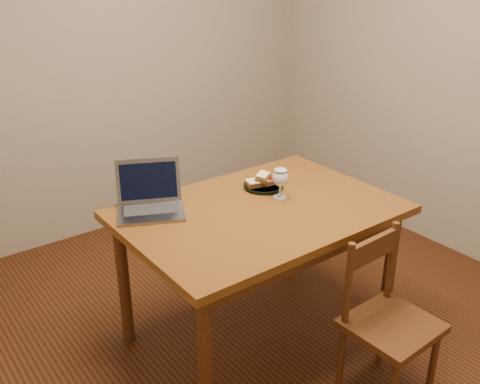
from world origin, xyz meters
TOP-DOWN VIEW (x-y plane):
  - floor at (0.00, 0.00)m, footprint 3.20×3.20m
  - back_wall at (0.00, 1.61)m, footprint 3.20×0.02m
  - right_wall at (1.61, 0.00)m, footprint 0.02×3.20m
  - table at (-0.03, -0.05)m, footprint 1.30×0.90m
  - chair at (0.16, -0.70)m, footprint 0.38×0.36m
  - plate at (0.14, 0.14)m, footprint 0.21×0.21m
  - sandwich_cheese at (0.10, 0.15)m, footprint 0.13×0.10m
  - sandwich_tomato at (0.18, 0.13)m, footprint 0.11×0.08m
  - sandwich_top at (0.14, 0.14)m, footprint 0.12×0.11m
  - milk_glass at (0.12, -0.01)m, footprint 0.08×0.08m
  - laptop at (-0.46, 0.26)m, footprint 0.40×0.39m

SIDE VIEW (x-z plane):
  - floor at x=0.00m, z-range -0.02..0.00m
  - chair at x=0.16m, z-range 0.23..0.62m
  - table at x=-0.03m, z-range 0.28..1.02m
  - plate at x=0.14m, z-range 0.74..0.76m
  - sandwich_tomato at x=0.18m, z-range 0.76..0.79m
  - sandwich_cheese at x=0.10m, z-range 0.76..0.79m
  - sandwich_top at x=0.14m, z-range 0.78..0.81m
  - laptop at x=-0.46m, z-range 0.69..0.91m
  - milk_glass at x=0.12m, z-range 0.74..0.89m
  - back_wall at x=0.00m, z-range 0.00..2.60m
  - right_wall at x=1.61m, z-range 0.00..2.60m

